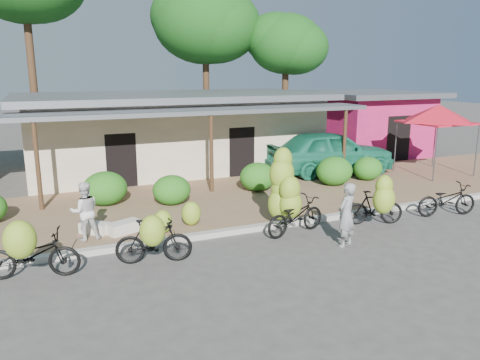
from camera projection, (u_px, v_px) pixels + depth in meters
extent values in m
plane|color=#464341|center=(299.00, 255.00, 11.22)|extent=(100.00, 100.00, 0.00)
cube|color=olive|center=(223.00, 201.00, 15.67)|extent=(60.00, 6.00, 0.12)
cube|color=#A8A399|center=(263.00, 227.00, 12.99)|extent=(60.00, 0.25, 0.15)
cube|color=beige|center=(174.00, 135.00, 20.69)|extent=(12.00, 6.00, 3.10)
cube|color=slate|center=(172.00, 96.00, 20.31)|extent=(13.00, 7.00, 0.25)
cube|color=black|center=(194.00, 155.00, 18.16)|extent=(1.40, 0.12, 2.20)
cube|color=slate|center=(202.00, 111.00, 16.81)|extent=(13.00, 2.00, 0.15)
cylinder|color=#43281B|center=(38.00, 168.00, 14.18)|extent=(0.14, 0.14, 2.85)
cylinder|color=#43281B|center=(211.00, 155.00, 16.34)|extent=(0.14, 0.14, 2.85)
cylinder|color=#43281B|center=(344.00, 145.00, 18.51)|extent=(0.14, 0.14, 2.85)
cube|color=#CF1F59|center=(366.00, 125.00, 24.77)|extent=(5.00, 5.00, 3.00)
cube|color=slate|center=(368.00, 94.00, 24.40)|extent=(6.00, 6.00, 0.25)
cube|color=black|center=(398.00, 139.00, 22.67)|extent=(1.40, 0.12, 2.20)
cylinder|color=#43281B|center=(32.00, 66.00, 22.35)|extent=(0.36, 0.36, 9.07)
cylinder|color=#43281B|center=(206.00, 82.00, 26.48)|extent=(0.36, 0.36, 7.34)
ellipsoid|color=#114411|center=(205.00, 22.00, 25.74)|extent=(5.72, 5.72, 4.58)
ellipsoid|color=#114411|center=(195.00, 16.00, 25.74)|extent=(4.86, 4.86, 3.89)
cylinder|color=#43281B|center=(285.00, 94.00, 26.38)|extent=(0.36, 0.36, 6.09)
ellipsoid|color=#114411|center=(286.00, 44.00, 25.77)|extent=(4.09, 4.09, 3.28)
ellipsoid|color=#114411|center=(276.00, 38.00, 25.77)|extent=(3.48, 3.48, 2.78)
ellipsoid|color=#225F15|center=(105.00, 188.00, 14.85)|extent=(1.39, 1.25, 1.08)
ellipsoid|color=#225F15|center=(172.00, 190.00, 14.93)|extent=(1.22, 1.10, 0.95)
ellipsoid|color=#225F15|center=(258.00, 177.00, 16.64)|extent=(1.30, 1.17, 1.01)
ellipsoid|color=#225F15|center=(334.00, 171.00, 17.46)|extent=(1.38, 1.24, 1.08)
ellipsoid|color=#225F15|center=(368.00, 168.00, 18.30)|extent=(1.17, 1.05, 0.91)
cylinder|color=#59595E|center=(435.00, 155.00, 17.93)|extent=(0.05, 0.05, 2.10)
cylinder|color=#59595E|center=(476.00, 151.00, 18.78)|extent=(0.05, 0.05, 2.10)
cylinder|color=#59595E|center=(395.00, 146.00, 19.89)|extent=(0.05, 0.05, 2.10)
cylinder|color=#59595E|center=(434.00, 143.00, 20.74)|extent=(0.05, 0.05, 2.10)
cube|color=red|center=(437.00, 122.00, 19.09)|extent=(2.40, 2.40, 0.06)
cone|color=red|center=(438.00, 113.00, 19.00)|extent=(3.50, 3.50, 0.70)
imported|color=black|center=(32.00, 255.00, 9.87)|extent=(2.08, 1.15, 1.04)
ellipsoid|color=#88AD2B|center=(20.00, 240.00, 9.12)|extent=(0.63, 0.53, 0.79)
imported|color=black|center=(154.00, 241.00, 10.65)|extent=(1.81, 0.90, 1.05)
ellipsoid|color=#88AD2B|center=(152.00, 231.00, 9.92)|extent=(0.55, 0.47, 0.69)
imported|color=black|center=(295.00, 216.00, 12.56)|extent=(2.03, 1.09, 1.01)
ellipsoid|color=#88AD2B|center=(281.00, 204.00, 12.91)|extent=(0.73, 0.62, 0.92)
ellipsoid|color=#88AD2B|center=(284.00, 188.00, 12.87)|extent=(0.72, 0.61, 0.90)
ellipsoid|color=#88AD2B|center=(282.00, 174.00, 12.72)|extent=(0.71, 0.60, 0.88)
ellipsoid|color=#88AD2B|center=(283.00, 159.00, 12.65)|extent=(0.53, 0.45, 0.66)
ellipsoid|color=#88AD2B|center=(291.00, 204.00, 12.65)|extent=(0.64, 0.54, 0.80)
ellipsoid|color=#88AD2B|center=(290.00, 189.00, 12.53)|extent=(0.58, 0.50, 0.73)
imported|color=black|center=(374.00, 208.00, 13.35)|extent=(1.72, 0.99, 1.00)
ellipsoid|color=#88AD2B|center=(384.00, 199.00, 12.62)|extent=(0.63, 0.53, 0.78)
ellipsoid|color=#88AD2B|center=(384.00, 186.00, 12.59)|extent=(0.49, 0.42, 0.61)
imported|color=black|center=(447.00, 200.00, 14.14)|extent=(2.00, 1.05, 1.00)
ellipsoid|color=#88AD2B|center=(163.00, 222.00, 12.32)|extent=(0.50, 0.42, 0.62)
ellipsoid|color=#88AD2B|center=(191.00, 213.00, 12.93)|extent=(0.54, 0.46, 0.68)
ellipsoid|color=#88AD2B|center=(282.00, 201.00, 14.21)|extent=(0.53, 0.45, 0.66)
cube|color=beige|center=(124.00, 227.00, 12.36)|extent=(0.94, 0.69, 0.30)
cube|color=beige|center=(95.00, 228.00, 12.35)|extent=(0.81, 0.78, 0.28)
imported|color=gray|center=(346.00, 215.00, 11.61)|extent=(0.71, 0.61, 1.63)
imported|color=silver|center=(85.00, 211.00, 11.72)|extent=(0.75, 0.59, 1.50)
imported|color=#197454|center=(330.00, 152.00, 19.40)|extent=(5.46, 2.58, 1.80)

